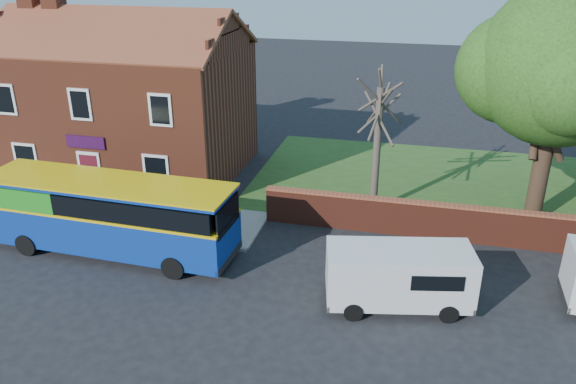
# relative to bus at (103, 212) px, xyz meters

# --- Properties ---
(ground) EXTENTS (120.00, 120.00, 0.00)m
(ground) POSITION_rel_bus_xyz_m (3.49, -2.80, -1.73)
(ground) COLOR black
(ground) RESTS_ON ground
(pavement) EXTENTS (18.00, 3.50, 0.12)m
(pavement) POSITION_rel_bus_xyz_m (-3.51, 2.95, -1.67)
(pavement) COLOR gray
(pavement) RESTS_ON ground
(kerb) EXTENTS (18.00, 0.15, 0.14)m
(kerb) POSITION_rel_bus_xyz_m (-3.51, 1.20, -1.66)
(kerb) COLOR slate
(kerb) RESTS_ON ground
(grass_strip) EXTENTS (26.00, 12.00, 0.04)m
(grass_strip) POSITION_rel_bus_xyz_m (16.49, 10.20, -1.71)
(grass_strip) COLOR #426B28
(grass_strip) RESTS_ON ground
(shop_building) EXTENTS (12.30, 8.13, 10.50)m
(shop_building) POSITION_rel_bus_xyz_m (-3.53, 8.70, 1.69)
(shop_building) COLOR brown
(shop_building) RESTS_ON ground
(boundary_wall) EXTENTS (22.00, 0.38, 1.60)m
(boundary_wall) POSITION_rel_bus_xyz_m (16.49, 4.20, -0.91)
(boundary_wall) COLOR maroon
(boundary_wall) RESTS_ON ground
(bus) EXTENTS (10.05, 2.87, 3.04)m
(bus) POSITION_rel_bus_xyz_m (0.00, 0.00, 0.00)
(bus) COLOR navy
(bus) RESTS_ON ground
(van_near) EXTENTS (5.11, 2.87, 2.11)m
(van_near) POSITION_rel_bus_xyz_m (11.55, -1.05, -0.54)
(van_near) COLOR silver
(van_near) RESTS_ON ground
(large_tree) EXTENTS (8.40, 6.64, 10.24)m
(large_tree) POSITION_rel_bus_xyz_m (17.08, 7.20, 4.98)
(large_tree) COLOR black
(large_tree) RESTS_ON ground
(bare_tree) EXTENTS (2.38, 2.83, 6.34)m
(bare_tree) POSITION_rel_bus_xyz_m (10.00, 6.18, 1.53)
(bare_tree) COLOR #4C4238
(bare_tree) RESTS_ON ground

